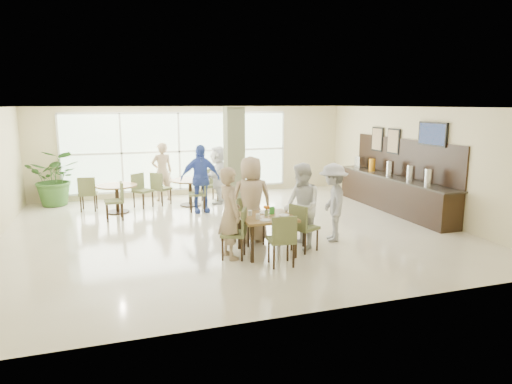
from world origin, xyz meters
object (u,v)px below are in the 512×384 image
object	(u,v)px
potted_plant	(56,178)
teen_left	(230,213)
teen_right	(302,206)
adult_standing	(162,172)
buffet_counter	(394,191)
teen_far	(251,200)
adult_b	(218,175)
teen_standing	(333,202)
round_table_left	(117,192)
adult_a	(200,179)
main_table	(266,220)
round_table_right	(190,186)

from	to	relation	value
potted_plant	teen_left	world-z (taller)	teen_left
teen_right	adult_standing	world-z (taller)	adult_standing
buffet_counter	teen_far	distance (m)	4.81
potted_plant	adult_standing	world-z (taller)	adult_standing
teen_left	teen_right	size ratio (longest dim) A/B	1.00
teen_far	adult_b	world-z (taller)	teen_far
teen_standing	adult_standing	size ratio (longest dim) A/B	0.95
teen_far	adult_standing	distance (m)	4.97
potted_plant	adult_standing	size ratio (longest dim) A/B	0.91
teen_right	buffet_counter	bearing A→B (deg)	120.76
round_table_left	adult_a	distance (m)	2.26
adult_a	adult_b	distance (m)	1.25
main_table	round_table_right	world-z (taller)	same
teen_left	teen_far	distance (m)	1.10
teen_standing	main_table	bearing A→B (deg)	-59.36
potted_plant	adult_a	xyz separation A→B (m)	(3.76, -2.10, 0.11)
buffet_counter	teen_far	world-z (taller)	buffet_counter
teen_right	teen_standing	bearing A→B (deg)	108.10
round_table_left	teen_right	distance (m)	5.58
round_table_left	round_table_right	xyz separation A→B (m)	(2.02, 0.27, 0.01)
teen_standing	adult_b	bearing A→B (deg)	-144.67
teen_standing	adult_standing	bearing A→B (deg)	-133.09
main_table	buffet_counter	bearing A→B (deg)	27.65
teen_standing	adult_b	size ratio (longest dim) A/B	0.99
adult_a	adult_standing	size ratio (longest dim) A/B	1.04
teen_right	adult_a	bearing A→B (deg)	-161.09
buffet_counter	teen_left	size ratio (longest dim) A/B	2.70
main_table	round_table_left	size ratio (longest dim) A/B	0.95
potted_plant	round_table_left	bearing A→B (deg)	-41.71
teen_standing	adult_a	size ratio (longest dim) A/B	0.91
teen_standing	teen_left	bearing A→B (deg)	-62.73
teen_far	adult_b	bearing A→B (deg)	-88.95
main_table	teen_standing	xyz separation A→B (m)	(1.62, 0.37, 0.17)
buffet_counter	teen_right	size ratio (longest dim) A/B	2.72
teen_far	teen_right	distance (m)	1.11
round_table_left	buffet_counter	bearing A→B (deg)	-16.35
main_table	round_table_left	distance (m)	5.20
teen_left	buffet_counter	bearing A→B (deg)	-74.83
buffet_counter	adult_b	distance (m)	4.96
teen_left	round_table_right	bearing A→B (deg)	-10.32
round_table_left	teen_right	bearing A→B (deg)	-51.70
main_table	buffet_counter	xyz separation A→B (m)	(4.50, 2.36, -0.11)
round_table_left	teen_far	bearing A→B (deg)	-54.14
adult_standing	adult_a	bearing A→B (deg)	104.48
adult_b	potted_plant	bearing A→B (deg)	-81.69
buffet_counter	teen_right	bearing A→B (deg)	-148.64
round_table_left	adult_b	distance (m)	2.91
round_table_right	adult_a	bearing A→B (deg)	-82.88
teen_right	adult_standing	size ratio (longest dim) A/B	0.99
main_table	teen_right	world-z (taller)	teen_right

